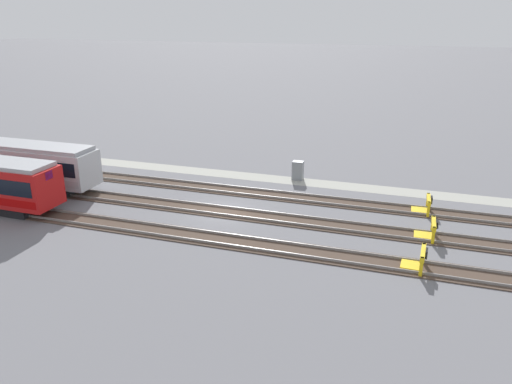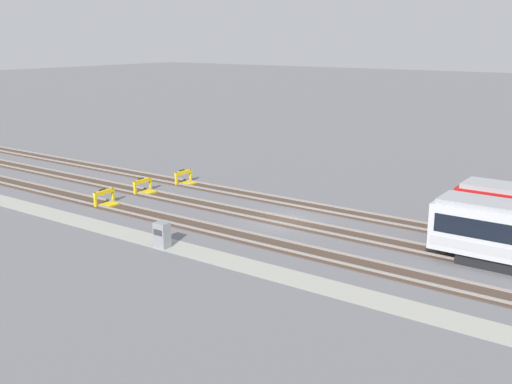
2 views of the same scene
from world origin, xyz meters
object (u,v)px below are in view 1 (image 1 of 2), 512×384
bumper_stop_nearest_track (424,206)px  electrical_cabinet (298,170)px  bumper_stop_middle_track (417,260)px  bumper_stop_near_inner_track (429,230)px

bumper_stop_nearest_track → electrical_cabinet: (10.27, -4.46, 0.29)m
bumper_stop_middle_track → electrical_cabinet: 16.56m
bumper_stop_nearest_track → bumper_stop_near_inner_track: bearing=93.8°
bumper_stop_nearest_track → bumper_stop_near_inner_track: 4.40m
electrical_cabinet → bumper_stop_nearest_track: bearing=156.5°
bumper_stop_near_inner_track → bumper_stop_middle_track: same height
electrical_cabinet → bumper_stop_near_inner_track: bearing=140.0°
bumper_stop_nearest_track → bumper_stop_middle_track: bearing=88.0°
bumper_stop_nearest_track → bumper_stop_middle_track: same height
bumper_stop_nearest_track → electrical_cabinet: 11.20m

